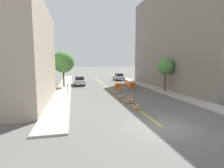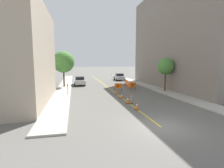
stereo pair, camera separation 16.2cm
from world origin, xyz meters
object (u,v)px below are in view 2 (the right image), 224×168
Objects in this scene: delineator_post_front at (131,99)px; street_tree_right_near at (166,67)px; traffic_cone_third at (122,96)px; arrow_barricade_primary at (118,86)px; arrow_barricade_secondary at (133,85)px; parking_meter_near_curb at (67,87)px; parked_car_curb_near at (80,81)px; parked_car_curb_mid at (119,77)px; traffic_cone_nearest at (137,106)px; street_tree_left_near at (63,62)px; traffic_cone_second at (128,100)px; traffic_cone_fourth at (116,92)px.

delineator_post_front is 9.70m from street_tree_right_near.
arrow_barricade_primary reaches higher than traffic_cone_third.
parking_meter_near_curb is at bearing -174.26° from arrow_barricade_secondary.
arrow_barricade_secondary is (2.97, 4.63, 0.59)m from traffic_cone_third.
street_tree_right_near reaches higher than parking_meter_near_curb.
arrow_barricade_primary is at bearing 172.20° from street_tree_right_near.
parked_car_curb_near is at bearing 109.23° from traffic_cone_third.
parking_meter_near_curb is (-11.16, -17.04, 0.29)m from parked_car_curb_mid.
traffic_cone_nearest is 25.56m from parked_car_curb_mid.
parking_meter_near_curb is at bearing -83.90° from street_tree_left_near.
street_tree_right_near is at bearing -26.10° from arrow_barricade_secondary.
street_tree_left_near is at bearing -143.47° from parked_car_curb_near.
traffic_cone_nearest is 2.48m from traffic_cone_second.
street_tree_right_near is at bearing 2.97° from traffic_cone_fourth.
delineator_post_front is 0.26× the size of parked_car_curb_mid.
traffic_cone_third is at bearing 89.59° from traffic_cone_nearest.
traffic_cone_fourth is 17.96m from parked_car_curb_mid.
traffic_cone_third is 0.12× the size of parked_car_curb_mid.
arrow_barricade_primary is 0.29× the size of parked_car_curb_mid.
street_tree_right_near is at bearing -5.50° from arrow_barricade_primary.
parking_meter_near_curb reaches higher than delineator_post_front.
parked_car_curb_mid is (1.92, 15.26, -0.04)m from arrow_barricade_secondary.
traffic_cone_fourth is at bearing -113.52° from arrow_barricade_primary.
arrow_barricade_primary reaches higher than arrow_barricade_secondary.
traffic_cone_second is (-0.08, 2.47, 0.02)m from traffic_cone_nearest.
traffic_cone_fourth is 1.54m from arrow_barricade_primary.
delineator_post_front is at bearing -100.60° from parked_car_curb_mid.
traffic_cone_fourth is (-0.00, 7.81, -0.04)m from traffic_cone_nearest.
parked_car_curb_near is 0.94× the size of street_tree_right_near.
arrow_barricade_secondary is at bearing -96.14° from parked_car_curb_mid.
parked_car_curb_mid is at bearing 78.89° from traffic_cone_nearest.
parked_car_curb_mid is 15.50m from street_tree_left_near.
arrow_barricade_primary is 10.25m from parked_car_curb_near.
delineator_post_front is at bearing 84.29° from traffic_cone_nearest.
delineator_post_front is 0.19× the size of street_tree_left_near.
arrow_barricade_secondary is at bearing 18.98° from arrow_barricade_primary.
traffic_cone_nearest is 0.63× the size of delineator_post_front.
arrow_barricade_primary reaches higher than traffic_cone_second.
delineator_post_front is 6.86m from arrow_barricade_primary.
traffic_cone_fourth is 0.50× the size of arrow_barricade_secondary.
parking_meter_near_curb reaches higher than traffic_cone_nearest.
parked_car_curb_mid is (4.93, 17.26, 0.50)m from traffic_cone_fourth.
arrow_barricade_secondary is 5.31m from street_tree_right_near.
traffic_cone_nearest is at bearing -88.24° from traffic_cone_second.
traffic_cone_fourth is at bearing 90.02° from traffic_cone_nearest.
parked_car_curb_mid is (9.36, 7.05, 0.00)m from parked_car_curb_near.
traffic_cone_fourth reaches higher than traffic_cone_third.
delineator_post_front is 0.24× the size of street_tree_right_near.
street_tree_right_near is at bearing 37.97° from traffic_cone_second.
traffic_cone_nearest is 1.14× the size of traffic_cone_fourth.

